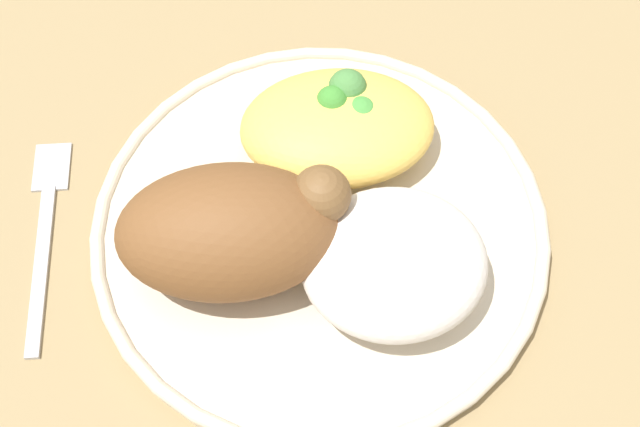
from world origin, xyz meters
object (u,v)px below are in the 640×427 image
roasted_chicken (233,230)px  fork (45,229)px  plate (320,229)px  mac_cheese_with_broccoli (339,125)px  rice_pile (394,263)px

roasted_chicken → fork: 0.13m
plate → fork: (-0.16, 0.01, -0.01)m
roasted_chicken → fork: roasted_chicken is taller
mac_cheese_with_broccoli → rice_pile: bearing=-77.0°
rice_pile → fork: (-0.20, 0.05, -0.04)m
plate → rice_pile: rice_pile is taller
mac_cheese_with_broccoli → fork: mac_cheese_with_broccoli is taller
fork → roasted_chicken: bearing=-16.9°
plate → roasted_chicken: size_ratio=2.11×
rice_pile → mac_cheese_with_broccoli: bearing=103.0°
rice_pile → fork: bearing=164.7°
fork → plate: bearing=-4.9°
roasted_chicken → fork: size_ratio=0.89×
mac_cheese_with_broccoli → fork: bearing=-167.3°
roasted_chicken → rice_pile: bearing=-13.2°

